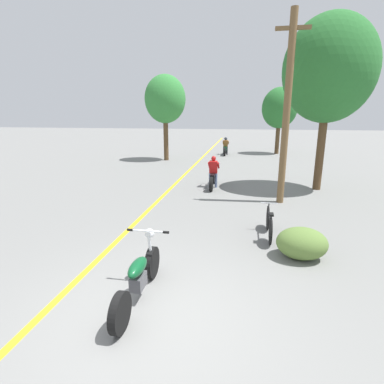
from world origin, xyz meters
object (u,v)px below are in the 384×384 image
motorcycle_rider_lead (213,176)px  motorcycle_rider_far (226,148)px  motorcycle_foreground (139,277)px  roadside_tree_right_near (329,70)px  bicycle_parked (269,223)px  roadside_tree_right_far (280,108)px  utility_pole (287,109)px  roadside_tree_left (165,100)px

motorcycle_rider_lead → motorcycle_rider_far: 10.85m
motorcycle_foreground → motorcycle_rider_far: (0.16, 19.21, 0.10)m
roadside_tree_right_near → bicycle_parked: size_ratio=4.11×
motorcycle_rider_far → roadside_tree_right_far: bearing=18.3°
utility_pole → roadside_tree_right_far: (1.17, 14.06, 0.27)m
roadside_tree_left → motorcycle_foreground: (3.67, -15.67, -3.58)m
roadside_tree_right_near → bicycle_parked: (-2.36, -5.56, -4.37)m
motorcycle_rider_far → motorcycle_rider_lead: bearing=-88.9°
roadside_tree_left → motorcycle_foreground: roadside_tree_left is taller
motorcycle_rider_lead → bicycle_parked: bearing=-68.8°
utility_pole → motorcycle_foreground: bearing=-114.9°
roadside_tree_right_far → roadside_tree_left: bearing=-148.2°
roadside_tree_left → bicycle_parked: bearing=-64.2°
motorcycle_foreground → motorcycle_rider_lead: motorcycle_rider_lead is taller
roadside_tree_right_near → roadside_tree_right_far: roadside_tree_right_near is taller
roadside_tree_right_far → motorcycle_foreground: roadside_tree_right_far is taller
roadside_tree_right_near → roadside_tree_left: size_ratio=1.21×
motorcycle_rider_far → bicycle_parked: 16.18m
roadside_tree_left → motorcycle_rider_lead: 9.05m
utility_pole → motorcycle_rider_lead: bearing=144.2°
roadside_tree_right_far → motorcycle_rider_far: size_ratio=2.33×
motorcycle_foreground → motorcycle_rider_lead: (0.37, 8.37, 0.09)m
motorcycle_foreground → motorcycle_rider_far: motorcycle_rider_far is taller
roadside_tree_right_near → motorcycle_rider_lead: roadside_tree_right_near is taller
utility_pole → roadside_tree_right_near: 3.23m
roadside_tree_left → motorcycle_foreground: 16.49m
roadside_tree_right_near → roadside_tree_left: bearing=140.5°
utility_pole → bicycle_parked: 4.42m
motorcycle_rider_lead → motorcycle_rider_far: (-0.20, 10.84, 0.01)m
motorcycle_foreground → roadside_tree_left: bearing=103.2°
utility_pole → motorcycle_rider_lead: (-2.63, 1.89, -2.74)m
utility_pole → roadside_tree_right_near: bearing=52.7°
roadside_tree_right_near → bicycle_parked: bearing=-112.9°
motorcycle_rider_lead → bicycle_parked: size_ratio=1.28×
utility_pole → motorcycle_foreground: utility_pole is taller
roadside_tree_right_far → motorcycle_rider_lead: size_ratio=2.41×
roadside_tree_right_far → motorcycle_rider_lead: bearing=-107.3°
roadside_tree_right_near → roadside_tree_right_far: 11.86m
roadside_tree_right_near → roadside_tree_left: 10.91m
motorcycle_rider_lead → roadside_tree_right_near: bearing=5.0°
motorcycle_rider_lead → roadside_tree_left: bearing=118.9°
roadside_tree_right_far → roadside_tree_left: 9.23m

